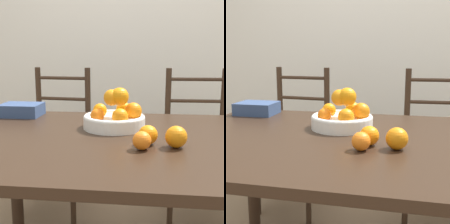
# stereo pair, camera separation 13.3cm
# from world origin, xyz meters

# --- Properties ---
(wall_back) EXTENTS (8.00, 0.06, 2.60)m
(wall_back) POSITION_xyz_m (0.00, 1.56, 1.30)
(wall_back) COLOR silver
(wall_back) RESTS_ON ground_plane
(dining_table) EXTENTS (1.61, 1.03, 0.77)m
(dining_table) POSITION_xyz_m (0.00, 0.00, 0.67)
(dining_table) COLOR black
(dining_table) RESTS_ON ground_plane
(fruit_bowl) EXTENTS (0.28, 0.28, 0.19)m
(fruit_bowl) POSITION_xyz_m (-0.10, 0.15, 0.82)
(fruit_bowl) COLOR white
(fruit_bowl) RESTS_ON dining_table
(orange_loose_0) EXTENTS (0.07, 0.07, 0.07)m
(orange_loose_0) POSITION_xyz_m (0.03, -0.16, 0.80)
(orange_loose_0) COLOR orange
(orange_loose_0) RESTS_ON dining_table
(orange_loose_1) EXTENTS (0.07, 0.07, 0.07)m
(orange_loose_1) POSITION_xyz_m (0.05, -0.10, 0.80)
(orange_loose_1) COLOR orange
(orange_loose_1) RESTS_ON dining_table
(orange_loose_2) EXTENTS (0.08, 0.08, 0.08)m
(orange_loose_2) POSITION_xyz_m (0.15, -0.12, 0.81)
(orange_loose_2) COLOR orange
(orange_loose_2) RESTS_ON dining_table
(chair_left) EXTENTS (0.46, 0.44, 1.00)m
(chair_left) POSITION_xyz_m (-0.58, 0.83, 0.48)
(chair_left) COLOR #382619
(chair_left) RESTS_ON ground_plane
(chair_right) EXTENTS (0.43, 0.41, 1.00)m
(chair_right) POSITION_xyz_m (0.38, 0.83, 0.48)
(chair_right) COLOR #382619
(chair_right) RESTS_ON ground_plane
(book_stack) EXTENTS (0.22, 0.17, 0.07)m
(book_stack) POSITION_xyz_m (-0.64, 0.37, 0.80)
(book_stack) COLOR #334770
(book_stack) RESTS_ON dining_table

